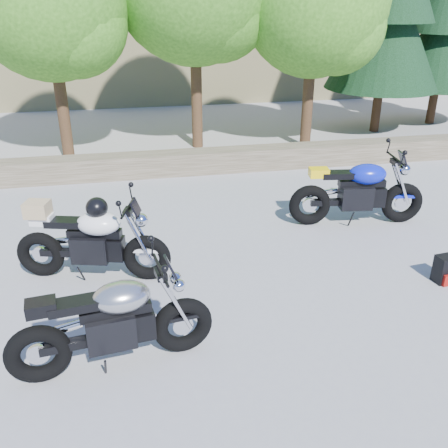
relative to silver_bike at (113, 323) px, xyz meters
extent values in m
plane|color=gray|center=(1.36, 0.80, -0.54)|extent=(90.00, 90.00, 0.00)
cube|color=brown|center=(1.36, 6.30, -0.29)|extent=(22.00, 0.55, 0.50)
cylinder|color=#382314|center=(-1.14, 8.00, 0.97)|extent=(0.28, 0.28, 3.02)
sphere|color=#306D18|center=(-0.64, 7.70, 2.59)|extent=(2.38, 2.38, 2.38)
cylinder|color=#382314|center=(2.16, 8.40, 1.14)|extent=(0.28, 0.28, 3.36)
sphere|color=#306D18|center=(2.66, 8.10, 2.94)|extent=(2.64, 2.64, 2.64)
cylinder|color=#382314|center=(4.96, 7.80, 0.91)|extent=(0.28, 0.28, 2.91)
sphere|color=#306D18|center=(5.46, 7.50, 2.47)|extent=(2.29, 2.29, 2.29)
cylinder|color=#382314|center=(7.56, 9.00, 0.54)|extent=(0.26, 0.26, 2.16)
cone|color=black|center=(7.56, 9.00, 2.34)|extent=(3.17, 3.17, 3.24)
cylinder|color=#382314|center=(9.76, 9.60, 0.42)|extent=(0.26, 0.26, 1.92)
cone|color=black|center=(9.76, 9.60, 2.02)|extent=(2.82, 2.82, 2.88)
torus|color=black|center=(0.75, 0.10, -0.20)|extent=(0.70, 0.26, 0.68)
torus|color=black|center=(-0.78, -0.10, -0.20)|extent=(0.70, 0.26, 0.68)
cylinder|color=silver|center=(0.75, 0.10, -0.20)|extent=(0.24, 0.07, 0.24)
cylinder|color=silver|center=(-0.78, -0.10, -0.20)|extent=(0.24, 0.07, 0.24)
cube|color=black|center=(-0.04, 0.00, -0.07)|extent=(0.55, 0.39, 0.38)
cube|color=black|center=(0.04, 0.00, 0.16)|extent=(0.76, 0.27, 0.11)
ellipsoid|color=#A6A7AB|center=(0.11, 0.01, 0.31)|extent=(0.66, 0.49, 0.32)
cube|color=black|center=(-0.35, -0.05, 0.31)|extent=(0.56, 0.30, 0.10)
cube|color=black|center=(-0.67, -0.09, 0.35)|extent=(0.32, 0.25, 0.14)
cylinder|color=black|center=(0.54, 0.07, 0.56)|extent=(0.13, 0.70, 0.03)
sphere|color=silver|center=(0.70, 0.09, 0.38)|extent=(0.19, 0.19, 0.19)
torus|color=black|center=(0.44, 1.77, -0.20)|extent=(0.70, 0.34, 0.68)
torus|color=black|center=(-1.04, 2.17, -0.20)|extent=(0.70, 0.34, 0.68)
cylinder|color=silver|center=(0.44, 1.77, -0.20)|extent=(0.24, 0.10, 0.23)
cylinder|color=silver|center=(-1.04, 2.17, -0.20)|extent=(0.24, 0.10, 0.23)
cube|color=black|center=(-0.32, 1.98, -0.07)|extent=(0.58, 0.44, 0.38)
cube|color=black|center=(-0.25, 1.96, 0.16)|extent=(0.77, 0.36, 0.11)
ellipsoid|color=white|center=(-0.17, 1.94, 0.31)|extent=(0.70, 0.56, 0.32)
cube|color=black|center=(-0.63, 2.06, 0.31)|extent=(0.58, 0.36, 0.10)
cube|color=white|center=(-0.94, 2.14, 0.35)|extent=(0.34, 0.28, 0.14)
cylinder|color=black|center=(0.24, 1.83, 0.56)|extent=(0.21, 0.69, 0.03)
sphere|color=silver|center=(0.40, 1.78, 0.37)|extent=(0.19, 0.19, 0.19)
ellipsoid|color=black|center=(-0.17, 1.94, 0.55)|extent=(0.37, 0.38, 0.28)
cube|color=tan|center=(-0.98, 2.15, 0.50)|extent=(0.38, 0.35, 0.21)
torus|color=black|center=(4.98, 2.87, -0.18)|extent=(0.75, 0.28, 0.73)
torus|color=black|center=(3.35, 3.09, -0.18)|extent=(0.75, 0.28, 0.73)
cylinder|color=silver|center=(4.98, 2.87, -0.18)|extent=(0.26, 0.08, 0.25)
cylinder|color=silver|center=(3.35, 3.09, -0.18)|extent=(0.26, 0.08, 0.25)
cube|color=black|center=(4.14, 2.99, -0.04)|extent=(0.59, 0.41, 0.41)
cube|color=black|center=(4.22, 2.97, 0.21)|extent=(0.82, 0.29, 0.11)
ellipsoid|color=#0C1AB5|center=(4.30, 2.96, 0.37)|extent=(0.71, 0.53, 0.35)
cube|color=black|center=(3.80, 3.03, 0.37)|extent=(0.60, 0.33, 0.10)
cube|color=yellow|center=(3.46, 3.08, 0.42)|extent=(0.35, 0.27, 0.15)
cylinder|color=black|center=(4.75, 2.90, 0.64)|extent=(0.14, 0.75, 0.04)
sphere|color=silver|center=(4.94, 2.88, 0.44)|extent=(0.21, 0.21, 0.21)
cube|color=black|center=(4.56, 0.87, -0.34)|extent=(0.32, 0.24, 0.40)
camera|label=1|loc=(0.30, -4.51, 3.18)|focal=40.00mm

